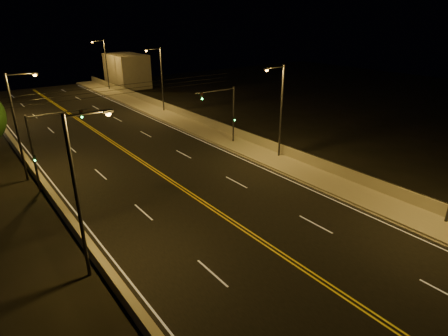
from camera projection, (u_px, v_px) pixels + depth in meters
road at (190, 194)px, 31.08m from camera, size 18.00×120.00×0.02m
sidewalk at (283, 163)px, 37.04m from camera, size 3.60×120.00×0.30m
curb at (269, 168)px, 36.03m from camera, size 0.14×120.00×0.15m
parapet_wall at (295, 154)px, 37.71m from camera, size 0.30×120.00×1.00m
jersey_barrier at (73, 225)px, 25.67m from camera, size 0.45×120.00×0.83m
distant_building_right at (127, 71)px, 76.09m from camera, size 6.00×10.00×6.44m
parapet_rail at (295, 149)px, 37.51m from camera, size 0.06×120.00×0.06m
lane_markings at (191, 194)px, 31.02m from camera, size 17.32×116.00×0.00m
streetlight_1 at (280, 107)px, 36.61m from camera, size 2.55×0.28×9.44m
streetlight_2 at (160, 76)px, 54.80m from camera, size 2.55×0.28×9.44m
streetlight_3 at (105, 62)px, 71.19m from camera, size 2.55×0.28×9.44m
streetlight_4 at (81, 188)px, 19.51m from camera, size 2.55×0.28×9.44m
streetlight_5 at (19, 121)px, 31.79m from camera, size 2.55×0.28×9.44m
traffic_signal_right at (227, 110)px, 41.15m from camera, size 5.11×0.31×6.54m
traffic_signal_left at (44, 143)px, 30.64m from camera, size 5.11×0.31×6.54m
overhead_wires at (134, 88)px, 35.28m from camera, size 22.00×0.03×0.83m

